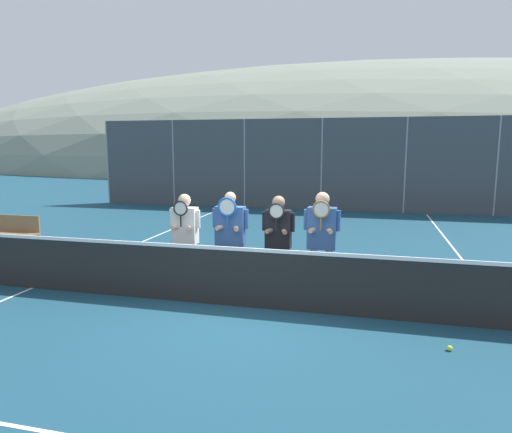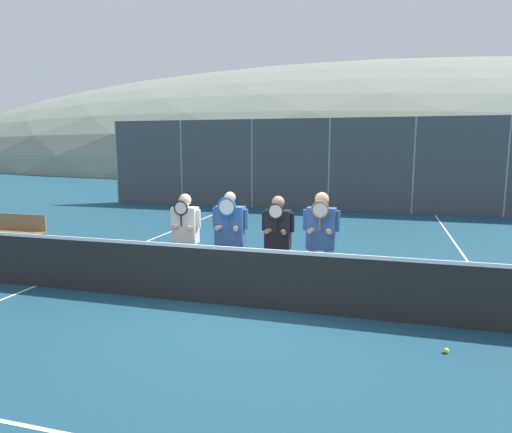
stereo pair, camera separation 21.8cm
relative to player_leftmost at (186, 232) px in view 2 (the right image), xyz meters
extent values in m
plane|color=navy|center=(1.27, -0.71, -1.01)|extent=(120.00, 120.00, 0.00)
ellipsoid|color=gray|center=(1.27, 56.42, -1.01)|extent=(125.35, 69.64, 24.37)
cube|color=beige|center=(1.36, 18.41, 0.70)|extent=(13.36, 5.00, 3.42)
cube|color=#4C4C51|center=(1.36, 18.41, 2.59)|extent=(13.86, 5.50, 0.36)
cylinder|color=gray|center=(-8.06, 10.52, 0.77)|extent=(0.06, 0.06, 3.56)
cylinder|color=gray|center=(-4.95, 10.52, 0.77)|extent=(0.06, 0.06, 3.56)
cylinder|color=gray|center=(-1.84, 10.52, 0.77)|extent=(0.06, 0.06, 3.56)
cylinder|color=gray|center=(1.27, 10.52, 0.77)|extent=(0.06, 0.06, 3.56)
cylinder|color=gray|center=(4.38, 10.52, 0.77)|extent=(0.06, 0.06, 3.56)
cylinder|color=gray|center=(7.49, 10.52, 0.77)|extent=(0.06, 0.06, 3.56)
cube|color=#42474C|center=(1.27, 10.52, 0.77)|extent=(18.66, 0.02, 3.56)
cube|color=black|center=(1.27, -0.71, -0.55)|extent=(10.37, 0.02, 0.91)
cube|color=white|center=(1.27, -0.71, -0.08)|extent=(10.37, 0.03, 0.06)
cube|color=white|center=(-2.66, 2.29, -1.00)|extent=(0.05, 16.00, 0.01)
cube|color=white|center=(5.20, 2.29, -1.00)|extent=(0.05, 16.00, 0.01)
cylinder|color=#232838|center=(-0.12, 0.01, -0.60)|extent=(0.13, 0.13, 0.81)
cylinder|color=#232838|center=(0.12, 0.01, -0.60)|extent=(0.13, 0.13, 0.81)
cube|color=white|center=(0.00, 0.01, 0.12)|extent=(0.44, 0.22, 0.64)
sphere|color=#DBB293|center=(0.00, 0.01, 0.57)|extent=(0.22, 0.22, 0.22)
cylinder|color=white|center=(-0.24, 0.01, 0.25)|extent=(0.08, 0.08, 0.31)
cylinder|color=white|center=(0.24, 0.01, 0.25)|extent=(0.08, 0.08, 0.31)
cylinder|color=#DBB293|center=(-0.11, -0.08, 0.11)|extent=(0.16, 0.27, 0.08)
cylinder|color=#DBB293|center=(0.11, -0.08, 0.11)|extent=(0.16, 0.27, 0.08)
cylinder|color=black|center=(0.00, -0.17, 0.23)|extent=(0.03, 0.03, 0.20)
torus|color=black|center=(0.00, -0.17, 0.45)|extent=(0.27, 0.03, 0.27)
cylinder|color=silver|center=(0.00, -0.17, 0.45)|extent=(0.22, 0.00, 0.22)
cylinder|color=#56565B|center=(0.73, -0.09, -0.59)|extent=(0.13, 0.13, 0.84)
cylinder|color=#56565B|center=(1.01, -0.09, -0.59)|extent=(0.13, 0.13, 0.84)
cube|color=#335693|center=(0.87, -0.09, 0.17)|extent=(0.50, 0.22, 0.67)
sphere|color=tan|center=(0.87, -0.09, 0.65)|extent=(0.19, 0.19, 0.19)
cylinder|color=#335693|center=(0.59, -0.09, 0.30)|extent=(0.08, 0.08, 0.33)
cylinder|color=#335693|center=(1.14, -0.09, 0.30)|extent=(0.08, 0.08, 0.33)
cylinder|color=tan|center=(0.74, -0.18, 0.16)|extent=(0.16, 0.27, 0.08)
cylinder|color=tan|center=(0.99, -0.18, 0.16)|extent=(0.16, 0.27, 0.08)
cylinder|color=#1E5BAD|center=(0.87, -0.27, 0.28)|extent=(0.03, 0.03, 0.20)
torus|color=#1E5BAD|center=(0.87, -0.27, 0.52)|extent=(0.32, 0.03, 0.32)
cylinder|color=silver|center=(0.87, -0.27, 0.52)|extent=(0.27, 0.00, 0.27)
cylinder|color=#56565B|center=(1.56, 0.02, -0.60)|extent=(0.13, 0.13, 0.82)
cylinder|color=#56565B|center=(1.79, 0.02, -0.60)|extent=(0.13, 0.13, 0.82)
cube|color=black|center=(1.68, 0.02, 0.13)|extent=(0.42, 0.22, 0.65)
sphere|color=#997056|center=(1.68, 0.02, 0.59)|extent=(0.21, 0.21, 0.21)
cylinder|color=black|center=(1.44, 0.02, 0.26)|extent=(0.08, 0.08, 0.32)
cylinder|color=black|center=(1.91, 0.02, 0.26)|extent=(0.08, 0.08, 0.32)
cylinder|color=#997056|center=(1.57, -0.07, 0.12)|extent=(0.16, 0.27, 0.08)
cylinder|color=#997056|center=(1.78, -0.07, 0.12)|extent=(0.16, 0.27, 0.08)
cylinder|color=black|center=(1.68, -0.16, 0.24)|extent=(0.03, 0.03, 0.20)
torus|color=black|center=(1.68, -0.16, 0.46)|extent=(0.27, 0.03, 0.27)
cylinder|color=silver|center=(1.68, -0.16, 0.46)|extent=(0.22, 0.00, 0.22)
cylinder|color=white|center=(2.28, -0.05, -0.58)|extent=(0.13, 0.13, 0.86)
cylinder|color=white|center=(2.54, -0.05, -0.58)|extent=(0.13, 0.13, 0.86)
cube|color=#335693|center=(2.41, -0.05, 0.19)|extent=(0.46, 0.22, 0.68)
sphere|color=tan|center=(2.41, -0.05, 0.67)|extent=(0.23, 0.23, 0.23)
cylinder|color=#335693|center=(2.15, -0.05, 0.32)|extent=(0.08, 0.08, 0.33)
cylinder|color=#335693|center=(2.66, -0.05, 0.32)|extent=(0.08, 0.08, 0.33)
cylinder|color=tan|center=(2.29, -0.14, 0.18)|extent=(0.16, 0.27, 0.08)
cylinder|color=tan|center=(2.52, -0.14, 0.18)|extent=(0.16, 0.27, 0.08)
cylinder|color=#936033|center=(2.41, -0.23, 0.30)|extent=(0.03, 0.03, 0.20)
torus|color=#936033|center=(2.41, -0.23, 0.52)|extent=(0.28, 0.03, 0.28)
cylinder|color=silver|center=(2.41, -0.23, 0.52)|extent=(0.23, 0.00, 0.23)
cube|color=navy|center=(-5.03, 12.79, -0.30)|extent=(4.10, 1.83, 0.82)
cube|color=#2D3842|center=(-5.03, 12.79, 0.45)|extent=(2.25, 1.69, 0.67)
cylinder|color=black|center=(-3.70, 11.85, -0.71)|extent=(0.60, 0.16, 0.60)
cylinder|color=black|center=(-3.70, 13.72, -0.71)|extent=(0.60, 0.16, 0.60)
cylinder|color=black|center=(-6.36, 11.85, -0.71)|extent=(0.60, 0.16, 0.60)
cylinder|color=black|center=(-6.36, 13.72, -0.71)|extent=(0.60, 0.16, 0.60)
cube|color=silver|center=(-0.32, 13.12, -0.27)|extent=(4.22, 1.72, 0.88)
cube|color=#2D3842|center=(-0.32, 13.12, 0.53)|extent=(2.32, 1.58, 0.72)
cylinder|color=black|center=(1.05, 12.25, -0.71)|extent=(0.60, 0.16, 0.60)
cylinder|color=black|center=(1.05, 14.00, -0.71)|extent=(0.60, 0.16, 0.60)
cylinder|color=black|center=(-1.70, 12.25, -0.71)|extent=(0.60, 0.16, 0.60)
cylinder|color=black|center=(-1.70, 14.00, -0.71)|extent=(0.60, 0.16, 0.60)
cube|color=#B2B7BC|center=(4.68, 12.94, -0.28)|extent=(4.70, 1.87, 0.86)
cube|color=#2D3842|center=(4.68, 12.94, 0.50)|extent=(2.59, 1.72, 0.70)
cylinder|color=black|center=(6.21, 11.98, -0.71)|extent=(0.60, 0.16, 0.60)
cylinder|color=black|center=(6.21, 13.89, -0.71)|extent=(0.60, 0.16, 0.60)
cylinder|color=black|center=(3.15, 11.98, -0.71)|extent=(0.60, 0.16, 0.60)
cylinder|color=black|center=(3.15, 13.89, -0.71)|extent=(0.60, 0.16, 0.60)
cube|color=olive|center=(-5.32, 1.66, -0.58)|extent=(1.58, 0.36, 0.05)
cube|color=olive|center=(-5.32, 1.82, -0.36)|extent=(1.58, 0.04, 0.40)
cube|color=#333338|center=(-4.61, 1.66, -0.81)|extent=(0.06, 0.32, 0.40)
sphere|color=#CCDB33|center=(4.18, -1.59, -0.97)|extent=(0.07, 0.07, 0.07)
camera|label=1|loc=(3.15, -7.36, 1.52)|focal=32.00mm
camera|label=2|loc=(3.36, -7.31, 1.52)|focal=32.00mm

